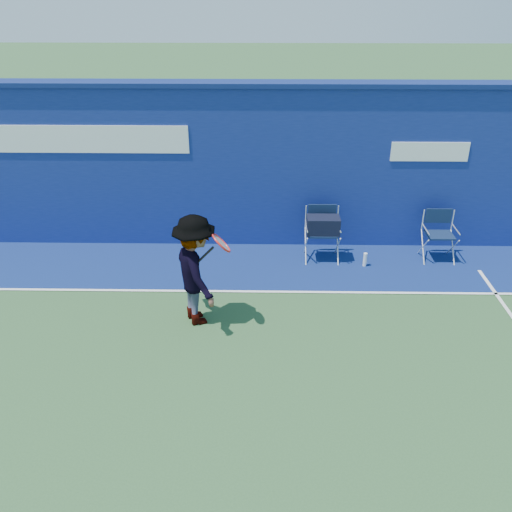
{
  "coord_description": "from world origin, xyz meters",
  "views": [
    {
      "loc": [
        0.63,
        -4.57,
        4.75
      ],
      "look_at": [
        0.5,
        2.6,
        1.0
      ],
      "focal_mm": 38.0,
      "sensor_mm": 36.0,
      "label": 1
    }
  ],
  "objects_px": {
    "water_bottle": "(365,260)",
    "tennis_player": "(196,271)",
    "directors_chair_left": "(322,239)",
    "directors_chair_right": "(438,245)"
  },
  "relations": [
    {
      "from": "water_bottle",
      "to": "tennis_player",
      "type": "xyz_separation_m",
      "value": [
        -2.84,
        -1.78,
        0.74
      ]
    },
    {
      "from": "directors_chair_left",
      "to": "directors_chair_right",
      "type": "bearing_deg",
      "value": 0.87
    },
    {
      "from": "directors_chair_left",
      "to": "tennis_player",
      "type": "distance_m",
      "value": 2.95
    },
    {
      "from": "directors_chair_left",
      "to": "tennis_player",
      "type": "bearing_deg",
      "value": -135.22
    },
    {
      "from": "directors_chair_left",
      "to": "directors_chair_right",
      "type": "xyz_separation_m",
      "value": [
        2.15,
        0.03,
        -0.13
      ]
    },
    {
      "from": "directors_chair_right",
      "to": "tennis_player",
      "type": "height_order",
      "value": "tennis_player"
    },
    {
      "from": "directors_chair_left",
      "to": "directors_chair_right",
      "type": "height_order",
      "value": "directors_chair_left"
    },
    {
      "from": "water_bottle",
      "to": "tennis_player",
      "type": "height_order",
      "value": "tennis_player"
    },
    {
      "from": "directors_chair_right",
      "to": "water_bottle",
      "type": "height_order",
      "value": "directors_chair_right"
    },
    {
      "from": "water_bottle",
      "to": "directors_chair_left",
      "type": "bearing_deg",
      "value": 160.22
    }
  ]
}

